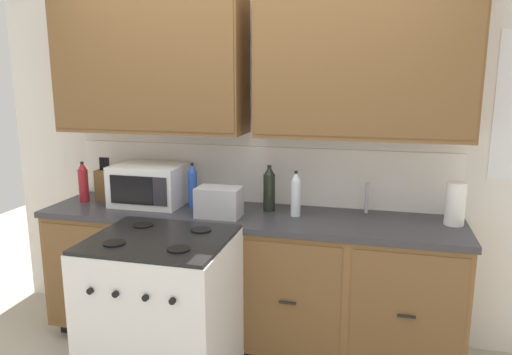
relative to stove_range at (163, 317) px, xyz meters
name	(u,v)px	position (x,y,z in m)	size (l,w,h in m)	color
wall_unit	(254,98)	(0.32, 0.83, 1.18)	(3.90, 0.40, 2.47)	white
counter_run	(247,278)	(0.32, 0.63, 0.00)	(2.73, 0.64, 0.92)	black
stove_range	(163,317)	(0.00, 0.00, 0.00)	(0.76, 0.68, 0.95)	white
microwave	(150,185)	(-0.40, 0.69, 0.59)	(0.48, 0.37, 0.28)	white
toaster	(219,202)	(0.17, 0.52, 0.54)	(0.28, 0.18, 0.19)	#B7B7BC
knife_block	(106,184)	(-0.76, 0.74, 0.56)	(0.11, 0.14, 0.31)	brown
sink_faucet	(367,198)	(1.07, 0.84, 0.55)	(0.02, 0.02, 0.20)	#B2B5BA
paper_towel_roll	(455,204)	(1.59, 0.71, 0.58)	(0.12, 0.12, 0.26)	white
bottle_clear	(296,194)	(0.63, 0.66, 0.59)	(0.06, 0.06, 0.29)	silver
bottle_red	(83,182)	(-0.89, 0.65, 0.59)	(0.07, 0.07, 0.29)	maroon
bottle_dark	(269,189)	(0.44, 0.74, 0.60)	(0.08, 0.08, 0.31)	black
bottle_blue	(193,186)	(-0.08, 0.69, 0.60)	(0.06, 0.06, 0.31)	blue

